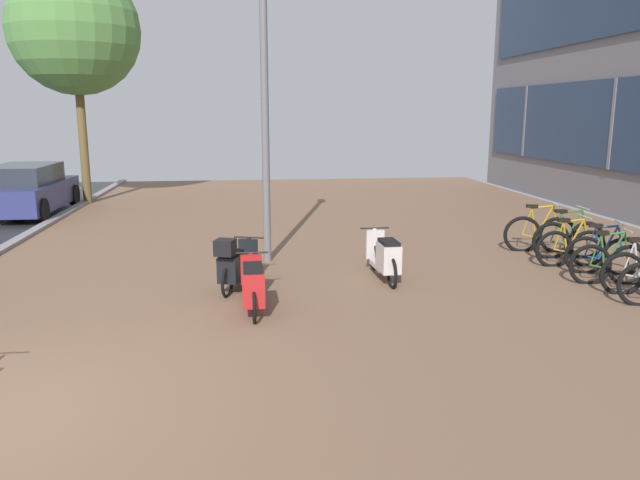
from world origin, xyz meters
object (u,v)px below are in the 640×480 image
at_px(scooter_near, 235,264).
at_px(parked_car_far, 26,190).
at_px(bicycle_rack_02, 609,264).
at_px(bicycle_rack_03, 603,255).
at_px(bicycle_rack_06, 540,234).
at_px(street_tree, 75,30).
at_px(scooter_mid, 385,257).
at_px(bicycle_rack_04, 571,248).
at_px(lamp_post, 264,82).
at_px(bicycle_rack_05, 568,240).
at_px(scooter_far, 253,285).

xyz_separation_m(scooter_near, parked_car_far, (-5.81, 8.14, 0.24)).
height_order(bicycle_rack_02, bicycle_rack_03, bicycle_rack_02).
xyz_separation_m(bicycle_rack_06, street_tree, (-10.74, 8.05, 4.76)).
relative_size(bicycle_rack_02, bicycle_rack_06, 0.91).
xyz_separation_m(scooter_near, scooter_mid, (2.48, 0.27, -0.02)).
xyz_separation_m(bicycle_rack_04, bicycle_rack_06, (-0.00, 1.20, 0.02)).
bearing_deg(bicycle_rack_02, lamp_post, 157.64).
xyz_separation_m(bicycle_rack_03, lamp_post, (-5.75, 1.65, 2.96)).
relative_size(bicycle_rack_02, bicycle_rack_05, 0.89).
bearing_deg(lamp_post, parked_car_far, 135.47).
height_order(bicycle_rack_06, street_tree, street_tree).
distance_m(bicycle_rack_05, scooter_mid, 4.03).
distance_m(lamp_post, street_tree, 9.90).
xyz_separation_m(bicycle_rack_04, street_tree, (-10.74, 9.25, 4.78)).
height_order(bicycle_rack_05, scooter_mid, bicycle_rack_05).
height_order(bicycle_rack_06, scooter_near, bicycle_rack_06).
height_order(bicycle_rack_05, scooter_near, bicycle_rack_05).
relative_size(bicycle_rack_05, parked_car_far, 0.36).
distance_m(bicycle_rack_02, bicycle_rack_05, 1.83).
bearing_deg(scooter_near, bicycle_rack_04, 7.52).
bearing_deg(lamp_post, scooter_far, -95.93).
height_order(scooter_near, scooter_mid, scooter_near).
bearing_deg(bicycle_rack_03, bicycle_rack_05, 89.45).
bearing_deg(parked_car_far, scooter_far, -56.76).
xyz_separation_m(bicycle_rack_05, lamp_post, (-5.76, 0.45, 2.94)).
relative_size(bicycle_rack_05, scooter_near, 0.92).
bearing_deg(scooter_mid, parked_car_far, 136.50).
distance_m(bicycle_rack_03, bicycle_rack_06, 1.82).
xyz_separation_m(bicycle_rack_06, scooter_mid, (-3.58, -1.73, 0.03)).
bearing_deg(bicycle_rack_05, scooter_near, -167.54).
distance_m(parked_car_far, street_tree, 4.98).
height_order(bicycle_rack_06, scooter_mid, bicycle_rack_06).
xyz_separation_m(bicycle_rack_03, bicycle_rack_05, (0.01, 1.20, 0.02)).
relative_size(bicycle_rack_05, scooter_mid, 0.83).
distance_m(scooter_mid, parked_car_far, 11.43).
bearing_deg(bicycle_rack_02, street_tree, 135.78).
distance_m(bicycle_rack_02, street_tree, 15.73).
bearing_deg(scooter_far, street_tree, 113.84).
bearing_deg(bicycle_rack_05, scooter_far, -157.32).
relative_size(bicycle_rack_02, scooter_far, 0.75).
distance_m(bicycle_rack_06, scooter_far, 6.59).
relative_size(bicycle_rack_04, parked_car_far, 0.33).
height_order(bicycle_rack_06, lamp_post, lamp_post).
xyz_separation_m(bicycle_rack_02, scooter_far, (-5.80, -0.73, 0.05)).
xyz_separation_m(scooter_mid, street_tree, (-7.15, 9.77, 4.73)).
height_order(lamp_post, street_tree, street_tree).
xyz_separation_m(parked_car_far, lamp_post, (6.39, -6.29, 2.64)).
distance_m(bicycle_rack_03, scooter_far, 6.21).
distance_m(bicycle_rack_02, lamp_post, 6.63).
bearing_deg(bicycle_rack_04, bicycle_rack_05, 65.02).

